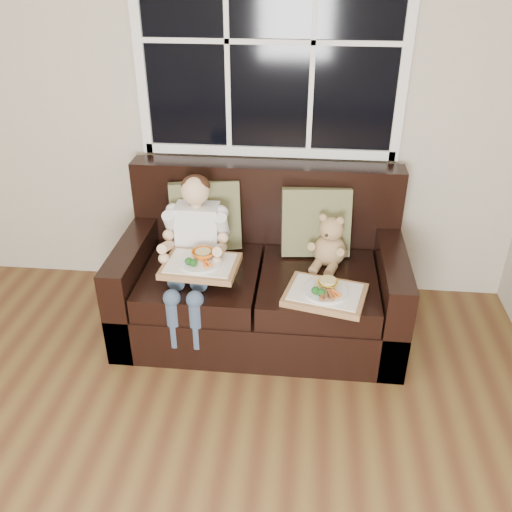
# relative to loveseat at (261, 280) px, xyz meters

# --- Properties ---
(window_back) EXTENTS (1.62, 0.04, 1.37)m
(window_back) POSITION_rel_loveseat_xyz_m (-0.00, 0.46, 1.34)
(window_back) COLOR black
(window_back) RESTS_ON room_walls
(loveseat) EXTENTS (1.70, 0.92, 0.96)m
(loveseat) POSITION_rel_loveseat_xyz_m (0.00, 0.00, 0.00)
(loveseat) COLOR black
(loveseat) RESTS_ON ground
(pillow_left) EXTENTS (0.47, 0.30, 0.44)m
(pillow_left) POSITION_rel_loveseat_xyz_m (-0.37, 0.15, 0.36)
(pillow_left) COLOR olive
(pillow_left) RESTS_ON loveseat
(pillow_right) EXTENTS (0.44, 0.23, 0.43)m
(pillow_right) POSITION_rel_loveseat_xyz_m (0.32, 0.15, 0.35)
(pillow_right) COLOR olive
(pillow_right) RESTS_ON loveseat
(child) EXTENTS (0.37, 0.59, 0.84)m
(child) POSITION_rel_loveseat_xyz_m (-0.38, -0.12, 0.33)
(child) COLOR silver
(child) RESTS_ON loveseat
(teddy_bear) EXTENTS (0.23, 0.28, 0.34)m
(teddy_bear) POSITION_rel_loveseat_xyz_m (0.41, 0.00, 0.28)
(teddy_bear) COLOR tan
(teddy_bear) RESTS_ON loveseat
(tray_left) EXTENTS (0.44, 0.35, 0.10)m
(tray_left) POSITION_rel_loveseat_xyz_m (-0.32, -0.28, 0.27)
(tray_left) COLOR #986A44
(tray_left) RESTS_ON child
(tray_right) EXTENTS (0.49, 0.41, 0.10)m
(tray_right) POSITION_rel_loveseat_xyz_m (0.38, -0.36, 0.17)
(tray_right) COLOR #986A44
(tray_right) RESTS_ON loveseat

